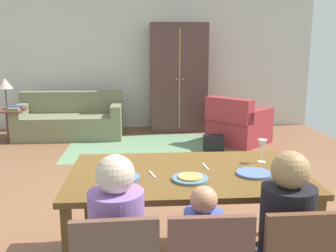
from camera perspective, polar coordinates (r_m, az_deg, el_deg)
name	(u,v)px	position (r m, az deg, el deg)	size (l,w,h in m)	color
ground_plane	(161,178)	(4.94, -1.10, -7.86)	(6.59, 6.32, 0.02)	brown
back_wall	(152,62)	(7.86, -2.42, 9.63)	(6.59, 0.10, 2.70)	beige
dining_table	(187,180)	(2.82, 2.86, -8.19)	(1.71, 1.03, 0.76)	brown
plate_near_man	(122,177)	(2.66, -6.98, -7.70)	(0.25, 0.25, 0.02)	#4A74A9
pizza_near_man	(122,175)	(2.66, -6.99, -7.40)	(0.17, 0.17, 0.01)	gold
plate_near_child	(190,179)	(2.62, 3.36, -7.94)	(0.25, 0.25, 0.02)	teal
pizza_near_child	(190,177)	(2.62, 3.37, -7.63)	(0.17, 0.17, 0.01)	#DD9A4C
plate_near_woman	(254,173)	(2.79, 12.81, -6.96)	(0.25, 0.25, 0.02)	#5570A1
wine_glass	(262,146)	(3.06, 14.01, -2.96)	(0.07, 0.07, 0.19)	silver
fork	(152,174)	(2.73, -2.39, -7.27)	(0.02, 0.15, 0.01)	silver
knife	(205,166)	(2.91, 5.66, -6.08)	(0.01, 0.17, 0.01)	silver
person_woman	(282,250)	(2.38, 16.85, -17.41)	(0.30, 0.40, 1.11)	#2A3E42
area_rug	(146,147)	(6.38, -3.40, -3.16)	(2.60, 1.80, 0.01)	#648962
couch	(70,121)	(7.27, -14.53, 0.75)	(1.92, 0.86, 0.82)	#717454
armchair	(238,125)	(6.68, 10.45, 0.12)	(1.21, 1.21, 0.82)	maroon
armoire	(178,78)	(7.52, 1.54, 7.25)	(1.10, 0.59, 2.10)	#4D312E
side_table	(8,120)	(7.27, -22.93, 0.80)	(0.56, 0.56, 0.58)	brown
table_lamp	(5,85)	(7.19, -23.34, 5.74)	(0.26, 0.26, 0.54)	#4A3840
book_lower	(18,108)	(7.18, -21.64, 2.53)	(0.22, 0.16, 0.03)	maroon
book_upper	(17,107)	(7.17, -21.80, 2.74)	(0.22, 0.16, 0.03)	#394185
handbag	(213,143)	(6.17, 6.86, -2.54)	(0.32, 0.16, 0.26)	black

